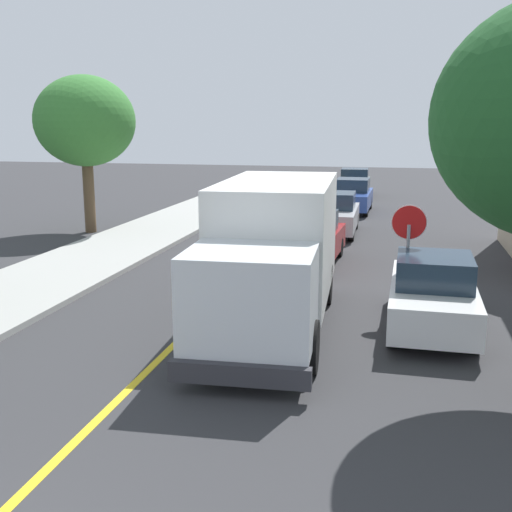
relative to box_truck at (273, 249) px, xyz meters
name	(u,v)px	position (x,y,z in m)	size (l,w,h in m)	color
centre_line_yellow	(202,318)	(-1.74, 0.18, -1.76)	(0.16, 56.00, 0.01)	gold
box_truck	(273,249)	(0.00, 0.00, 0.00)	(2.78, 7.30, 3.20)	silver
parked_car_near	(309,240)	(-0.11, 6.36, -0.97)	(1.97, 4.47, 1.67)	maroon
parked_car_mid	(334,214)	(0.10, 12.08, -0.97)	(1.86, 4.42, 1.67)	#B7B7BC
parked_car_far	(352,196)	(0.34, 18.52, -0.97)	(1.87, 4.43, 1.67)	#2D4793
parked_car_furthest	(354,183)	(-0.05, 25.39, -0.97)	(1.91, 4.44, 1.67)	#4C564C
parked_van_across	(433,294)	(3.46, 0.60, -0.97)	(1.88, 4.43, 1.67)	silver
stop_sign	(408,239)	(2.89, 1.30, 0.09)	(0.80, 0.10, 2.65)	gray
street_tree_down_block	(85,122)	(-9.74, 10.23, 2.71)	(4.00, 4.00, 6.30)	brown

